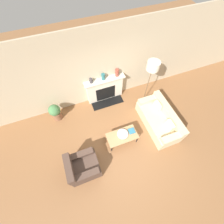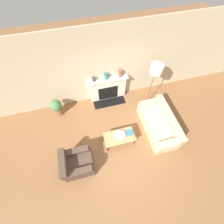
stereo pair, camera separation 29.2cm
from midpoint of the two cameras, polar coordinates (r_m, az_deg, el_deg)
The scene contains 13 objects.
ground_plane at distance 5.15m, azimuth 4.26°, elevation -14.31°, with size 18.00×18.00×0.00m, color brown.
wall_back at distance 5.23m, azimuth -5.79°, elevation 16.22°, with size 18.00×0.06×2.90m.
fireplace at distance 5.80m, azimuth -4.18°, elevation 8.51°, with size 1.50×0.59×1.06m.
couch at distance 5.48m, azimuth 16.13°, elevation -2.93°, with size 0.85×1.81×0.76m.
armchair_near at distance 4.80m, azimuth -13.00°, elevation -19.81°, with size 0.89×0.79×0.79m.
coffee_table at distance 4.93m, azimuth 2.16°, elevation -9.23°, with size 1.00×0.52×0.39m.
bowl at distance 4.88m, azimuth 2.32°, elevation -8.49°, with size 0.35×0.35×0.07m.
book at distance 4.98m, azimuth 5.82°, elevation -7.24°, with size 0.22×0.21×0.02m.
floor_lamp at distance 4.98m, azimuth 13.46°, elevation 15.69°, with size 0.41×0.41×1.93m.
mantel_vase_left at distance 5.29m, azimuth -9.61°, elevation 11.60°, with size 0.11×0.11×0.17m.
mantel_vase_center_left at distance 5.33m, azimuth -4.99°, elevation 13.18°, with size 0.13×0.13×0.24m.
mantel_vase_center_right at distance 5.43m, azimuth 0.35°, elevation 14.72°, with size 0.14×0.14×0.27m.
potted_plant at distance 5.75m, azimuth -22.17°, elevation -0.02°, with size 0.41×0.41×0.71m.
Camera 1 is at (-1.05, -1.31, 4.89)m, focal length 24.00 mm.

